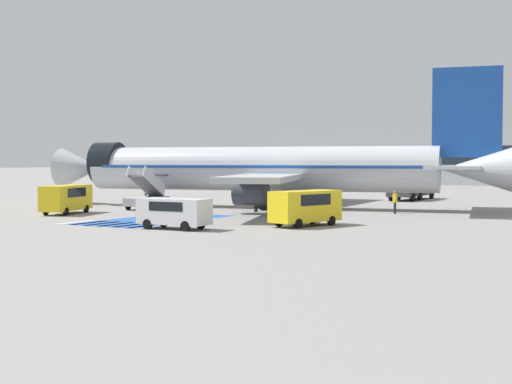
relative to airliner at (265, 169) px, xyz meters
name	(u,v)px	position (x,y,z in m)	size (l,w,h in m)	color
ground_plane	(267,207)	(-0.15, 0.62, -3.55)	(600.00, 600.00, 0.00)	gray
apron_leadline_yellow	(258,208)	(-0.67, -0.14, -3.55)	(0.20, 76.08, 0.01)	gold
apron_stand_patch_blue	(155,220)	(-0.67, -15.19, -3.55)	(6.04, 12.20, 0.01)	#2856A8
apron_walkway_bar_0	(76,222)	(-4.27, -19.46, -3.55)	(0.44, 3.60, 0.01)	silver
apron_walkway_bar_1	(89,223)	(-3.07, -19.46, -3.55)	(0.44, 3.60, 0.01)	silver
apron_walkway_bar_2	(103,224)	(-1.87, -19.46, -3.55)	(0.44, 3.60, 0.01)	silver
apron_walkway_bar_3	(116,224)	(-0.67, -19.46, -3.55)	(0.44, 3.60, 0.01)	silver
apron_walkway_bar_4	(130,225)	(0.53, -19.46, -3.55)	(0.44, 3.60, 0.01)	silver
apron_walkway_bar_5	(145,226)	(1.73, -19.46, -3.55)	(0.44, 3.60, 0.01)	silver
airliner	(265,169)	(0.00, 0.00, 0.00)	(42.36, 33.66, 11.98)	#B7BCC4
boarding_stairs_forward	(147,198)	(-8.39, -6.37, -2.58)	(3.13, 5.51, 3.85)	#ADB2BA
fuel_tanker	(411,184)	(7.53, 19.43, -1.81)	(2.83, 9.26, 3.44)	#38383D
service_van_0	(305,205)	(10.93, -14.31, -2.17)	(3.35, 5.43, 2.32)	yellow
service_van_1	(174,211)	(4.71, -20.26, -2.39)	(4.60, 2.02, 1.92)	silver
service_van_2	(66,197)	(-10.36, -14.21, -2.19)	(3.33, 5.82, 2.29)	yellow
ground_crew_0	(395,200)	(12.49, -0.89, -2.46)	(0.28, 0.45, 1.87)	#2D2D33
ground_crew_1	(256,199)	(1.78, -4.76, -2.48)	(0.43, 0.49, 1.84)	black
terminal_building	(498,158)	(6.39, 73.04, 1.11)	(82.27, 12.10, 9.32)	#9EA3A8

